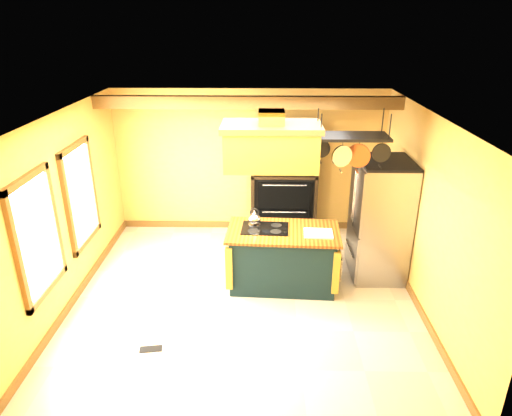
{
  "coord_description": "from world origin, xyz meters",
  "views": [
    {
      "loc": [
        0.28,
        -5.72,
        3.85
      ],
      "look_at": [
        0.16,
        0.3,
        1.33
      ],
      "focal_mm": 32.0,
      "sensor_mm": 36.0,
      "label": 1
    }
  ],
  "objects_px": {
    "range_hood": "(271,144)",
    "hutch": "(284,192)",
    "kitchen_island": "(283,257)",
    "pot_rack": "(352,143)",
    "refrigerator": "(379,222)"
  },
  "relations": [
    {
      "from": "range_hood",
      "to": "hutch",
      "type": "bearing_deg",
      "value": 81.63
    },
    {
      "from": "kitchen_island",
      "to": "pot_rack",
      "type": "bearing_deg",
      "value": 3.32
    },
    {
      "from": "pot_rack",
      "to": "refrigerator",
      "type": "bearing_deg",
      "value": 31.85
    },
    {
      "from": "kitchen_island",
      "to": "range_hood",
      "type": "distance_m",
      "value": 1.78
    },
    {
      "from": "kitchen_island",
      "to": "pot_rack",
      "type": "xyz_separation_m",
      "value": [
        0.91,
        0.0,
        1.79
      ]
    },
    {
      "from": "refrigerator",
      "to": "hutch",
      "type": "bearing_deg",
      "value": 134.4
    },
    {
      "from": "kitchen_island",
      "to": "hutch",
      "type": "xyz_separation_m",
      "value": [
        0.07,
        1.85,
        0.37
      ]
    },
    {
      "from": "kitchen_island",
      "to": "refrigerator",
      "type": "distance_m",
      "value": 1.62
    },
    {
      "from": "kitchen_island",
      "to": "hutch",
      "type": "relative_size",
      "value": 0.81
    },
    {
      "from": "range_hood",
      "to": "hutch",
      "type": "xyz_separation_m",
      "value": [
        0.27,
        1.85,
        -1.4
      ]
    },
    {
      "from": "range_hood",
      "to": "hutch",
      "type": "distance_m",
      "value": 2.33
    },
    {
      "from": "kitchen_island",
      "to": "hutch",
      "type": "height_order",
      "value": "hutch"
    },
    {
      "from": "kitchen_island",
      "to": "pot_rack",
      "type": "relative_size",
      "value": 1.63
    },
    {
      "from": "range_hood",
      "to": "refrigerator",
      "type": "xyz_separation_m",
      "value": [
        1.71,
        0.38,
        -1.33
      ]
    },
    {
      "from": "pot_rack",
      "to": "range_hood",
      "type": "bearing_deg",
      "value": -179.86
    }
  ]
}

